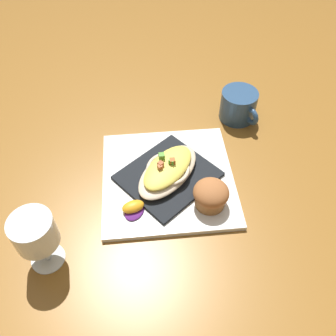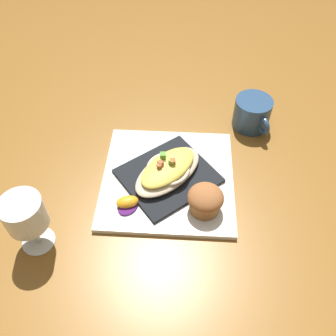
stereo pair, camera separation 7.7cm
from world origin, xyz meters
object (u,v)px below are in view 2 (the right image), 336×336
orange_garnish (128,203)px  stemmed_glass (25,216)px  gratin_dish (168,170)px  coffee_mug (252,114)px  square_plate (168,179)px  muffin (205,200)px

orange_garnish → stemmed_glass: bearing=14.5°
gratin_dish → coffee_mug: 0.27m
orange_garnish → coffee_mug: coffee_mug is taller
square_plate → stemmed_glass: bearing=21.4°
coffee_mug → stemmed_glass: bearing=26.1°
gratin_dish → stemmed_glass: stemmed_glass is taller
muffin → coffee_mug: size_ratio=0.61×
square_plate → gratin_dish: bearing=-50.4°
coffee_mug → stemmed_glass: (0.51, 0.25, 0.05)m
coffee_mug → stemmed_glass: stemmed_glass is taller
gratin_dish → muffin: bearing=121.9°
orange_garnish → coffee_mug: size_ratio=0.50×
square_plate → stemmed_glass: size_ratio=2.23×
orange_garnish → coffee_mug: 0.39m
square_plate → gratin_dish: size_ratio=1.47×
gratin_dish → muffin: (-0.06, 0.09, 0.00)m
orange_garnish → square_plate: bearing=-147.2°
coffee_mug → gratin_dish: bearing=31.2°
gratin_dish → orange_garnish: gratin_dish is taller
muffin → stemmed_glass: bearing=2.2°
muffin → orange_garnish: 0.16m
muffin → coffee_mug: coffee_mug is taller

